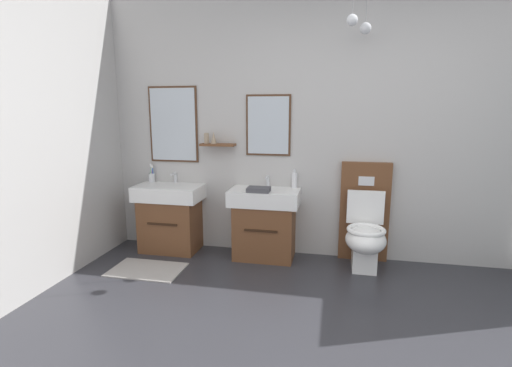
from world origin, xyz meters
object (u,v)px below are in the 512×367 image
at_px(toothbrush_cup, 152,177).
at_px(soap_dispenser, 294,180).
at_px(vanity_sink_left, 171,216).
at_px(folded_hand_towel, 259,190).
at_px(toilet, 365,229).
at_px(vanity_sink_right, 265,222).

height_order(toothbrush_cup, soap_dispenser, toothbrush_cup).
bearing_deg(vanity_sink_left, folded_hand_towel, -6.75).
xyz_separation_m(toothbrush_cup, folded_hand_towel, (1.26, -0.26, -0.04)).
distance_m(soap_dispenser, folded_hand_towel, 0.42).
relative_size(soap_dispenser, folded_hand_towel, 0.87).
bearing_deg(toilet, vanity_sink_right, 178.72).
xyz_separation_m(soap_dispenser, folded_hand_towel, (-0.32, -0.27, -0.06)).
height_order(vanity_sink_right, folded_hand_towel, folded_hand_towel).
bearing_deg(soap_dispenser, toothbrush_cup, -179.65).
bearing_deg(toilet, toothbrush_cup, 175.97).
distance_m(toilet, soap_dispenser, 0.84).
height_order(vanity_sink_right, toothbrush_cup, toothbrush_cup).
distance_m(vanity_sink_left, toilet, 2.02).
bearing_deg(vanity_sink_left, toothbrush_cup, 152.65).
height_order(toilet, soap_dispenser, toilet).
distance_m(vanity_sink_left, folded_hand_towel, 1.06).
relative_size(vanity_sink_right, toilet, 0.72).
relative_size(toilet, soap_dispenser, 5.20).
relative_size(toothbrush_cup, folded_hand_towel, 0.94).
bearing_deg(folded_hand_towel, vanity_sink_left, 173.25).
distance_m(toilet, toothbrush_cup, 2.33).
bearing_deg(folded_hand_towel, toilet, 5.32).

